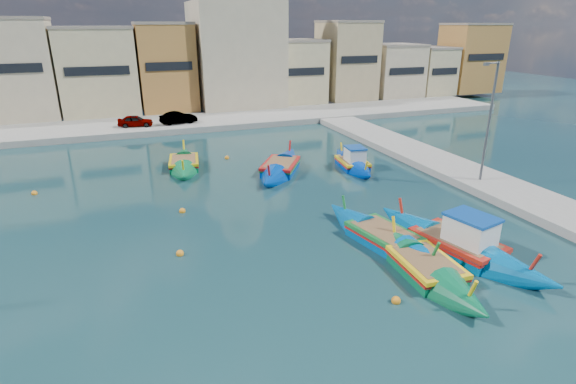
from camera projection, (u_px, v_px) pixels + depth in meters
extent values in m
plane|color=#112D35|center=(249.00, 283.00, 18.63)|extent=(160.00, 160.00, 0.00)
cube|color=gray|center=(566.00, 216.00, 24.49)|extent=(4.00, 70.00, 0.50)
cube|color=gray|center=(164.00, 124.00, 46.56)|extent=(80.00, 8.00, 0.60)
cube|color=#C1B190|center=(14.00, 71.00, 46.38)|extent=(7.88, 6.24, 9.89)
cube|color=gray|center=(3.00, 18.00, 44.59)|extent=(8.04, 6.37, 0.30)
cube|color=black|center=(7.00, 68.00, 43.42)|extent=(6.30, 0.10, 0.90)
cube|color=#C5B688|center=(99.00, 72.00, 49.74)|extent=(7.88, 7.44, 8.99)
cube|color=gray|center=(92.00, 27.00, 48.11)|extent=(8.04, 7.59, 0.30)
cube|color=black|center=(98.00, 71.00, 46.28)|extent=(6.30, 0.10, 0.90)
cube|color=#BB7E3A|center=(166.00, 68.00, 51.50)|extent=(6.17, 6.13, 9.43)
cube|color=gray|center=(162.00, 23.00, 49.79)|extent=(6.29, 6.26, 0.30)
cube|color=black|center=(169.00, 66.00, 48.60)|extent=(4.93, 0.10, 0.90)
cube|color=tan|center=(229.00, 80.00, 55.26)|extent=(7.31, 7.69, 6.05)
cube|color=gray|center=(228.00, 53.00, 54.14)|extent=(7.46, 7.85, 0.30)
cube|color=black|center=(237.00, 81.00, 51.74)|extent=(5.85, 0.10, 0.90)
cube|color=#C5B688|center=(290.00, 72.00, 57.48)|extent=(7.54, 7.30, 7.41)
cube|color=gray|center=(290.00, 40.00, 56.13)|extent=(7.69, 7.45, 0.30)
cube|color=black|center=(301.00, 72.00, 54.11)|extent=(6.03, 0.10, 0.90)
cube|color=tan|center=(346.00, 61.00, 59.56)|extent=(6.36, 6.97, 9.63)
cube|color=gray|center=(348.00, 21.00, 57.82)|extent=(6.48, 7.11, 0.30)
cube|color=black|center=(360.00, 60.00, 56.29)|extent=(5.09, 0.10, 0.90)
cube|color=#C1B190|center=(393.00, 71.00, 62.35)|extent=(6.63, 6.70, 6.65)
cube|color=gray|center=(395.00, 45.00, 61.13)|extent=(6.76, 6.83, 0.30)
cube|color=black|center=(407.00, 71.00, 59.25)|extent=(5.30, 0.10, 0.90)
cube|color=#C5B688|center=(427.00, 71.00, 64.80)|extent=(5.08, 7.51, 6.20)
cube|color=gray|center=(430.00, 47.00, 63.66)|extent=(5.18, 7.66, 0.30)
cube|color=black|center=(445.00, 71.00, 61.36)|extent=(4.06, 0.10, 0.90)
cube|color=#BB7E3A|center=(471.00, 59.00, 65.87)|extent=(7.79, 6.00, 9.33)
cube|color=gray|center=(475.00, 24.00, 64.18)|extent=(7.95, 6.12, 0.30)
cube|color=black|center=(487.00, 57.00, 63.03)|extent=(6.23, 0.10, 0.90)
cube|color=#C1B190|center=(236.00, 54.00, 54.66)|extent=(10.00, 10.00, 12.00)
cylinder|color=#595B60|center=(488.00, 127.00, 28.26)|extent=(0.16, 0.16, 8.00)
cylinder|color=#595B60|center=(493.00, 63.00, 26.76)|extent=(1.00, 0.10, 0.10)
cube|color=#595B60|center=(486.00, 64.00, 26.62)|extent=(0.35, 0.15, 0.18)
imported|color=#4C1919|center=(135.00, 121.00, 44.02)|extent=(3.47, 1.85, 1.12)
imported|color=#4C1919|center=(178.00, 118.00, 45.38)|extent=(3.81, 1.93, 1.20)
cube|color=#0061A4|center=(456.00, 248.00, 21.04)|extent=(2.99, 4.26, 1.08)
cone|color=#0061A4|center=(405.00, 224.00, 23.52)|extent=(2.91, 3.95, 2.78)
cone|color=#0061A4|center=(522.00, 277.00, 18.53)|extent=(2.91, 3.95, 2.78)
cube|color=red|center=(458.00, 240.00, 20.88)|extent=(3.12, 4.49, 0.20)
cube|color=red|center=(457.00, 243.00, 20.95)|extent=(3.11, 4.36, 0.11)
cube|color=olive|center=(458.00, 238.00, 20.85)|extent=(2.59, 3.85, 0.07)
cylinder|color=red|center=(401.00, 209.00, 23.52)|extent=(0.26, 0.53, 1.18)
cylinder|color=red|center=(533.00, 266.00, 18.03)|extent=(0.26, 0.53, 1.18)
cube|color=white|center=(470.00, 231.00, 20.21)|extent=(1.92, 2.26, 1.19)
cube|color=#0F47A5|center=(473.00, 217.00, 19.97)|extent=(2.04, 2.42, 0.13)
cube|color=#0033A3|center=(352.00, 165.00, 33.51)|extent=(2.15, 3.05, 0.89)
cone|color=#0033A3|center=(342.00, 156.00, 35.63)|extent=(2.13, 2.86, 2.22)
cone|color=#0033A3|center=(364.00, 174.00, 31.35)|extent=(2.13, 2.86, 2.22)
cube|color=yellow|center=(353.00, 161.00, 33.37)|extent=(2.24, 3.21, 0.16)
cube|color=red|center=(352.00, 163.00, 33.43)|extent=(2.25, 3.11, 0.09)
cube|color=olive|center=(353.00, 160.00, 33.35)|extent=(1.85, 2.76, 0.05)
cylinder|color=yellow|center=(341.00, 149.00, 35.64)|extent=(0.18, 0.43, 0.97)
cylinder|color=yellow|center=(366.00, 168.00, 30.94)|extent=(0.18, 0.43, 0.97)
cube|color=white|center=(355.00, 155.00, 32.80)|extent=(1.43, 1.60, 0.98)
cube|color=#0F47A5|center=(355.00, 148.00, 32.61)|extent=(1.52, 1.71, 0.11)
cube|color=#003AA7|center=(280.00, 169.00, 32.53)|extent=(3.71, 4.12, 1.07)
cone|color=#003AA7|center=(289.00, 157.00, 35.18)|extent=(3.57, 3.90, 2.69)
cone|color=#003AA7|center=(270.00, 181.00, 29.84)|extent=(3.57, 3.90, 2.69)
cube|color=red|center=(280.00, 163.00, 32.37)|extent=(3.89, 4.33, 0.19)
cube|color=#197F33|center=(280.00, 166.00, 32.44)|extent=(3.84, 4.23, 0.11)
cube|color=olive|center=(280.00, 162.00, 32.34)|extent=(3.27, 3.68, 0.06)
cylinder|color=red|center=(290.00, 148.00, 35.20)|extent=(0.40, 0.51, 1.16)
cylinder|color=red|center=(269.00, 173.00, 29.34)|extent=(0.40, 0.51, 1.16)
cube|color=#0B7341|center=(184.00, 165.00, 33.44)|extent=(2.47, 3.33, 1.01)
cone|color=#0B7341|center=(184.00, 156.00, 35.74)|extent=(2.44, 3.14, 2.49)
cone|color=#0B7341|center=(184.00, 175.00, 31.11)|extent=(2.44, 3.14, 2.49)
cube|color=yellow|center=(184.00, 160.00, 33.30)|extent=(2.57, 3.50, 0.18)
cube|color=red|center=(184.00, 162.00, 33.36)|extent=(2.57, 3.40, 0.10)
cube|color=olive|center=(184.00, 159.00, 33.27)|extent=(2.12, 3.01, 0.06)
cylinder|color=yellow|center=(184.00, 147.00, 35.74)|extent=(0.21, 0.49, 1.10)
cylinder|color=yellow|center=(183.00, 167.00, 30.65)|extent=(0.21, 0.49, 1.10)
cube|color=#005BA6|center=(383.00, 239.00, 21.96)|extent=(2.61, 3.74, 1.00)
cone|color=#005BA6|center=(347.00, 218.00, 24.21)|extent=(2.56, 3.48, 2.55)
cone|color=#005BA6|center=(428.00, 263.00, 19.68)|extent=(2.56, 3.48, 2.55)
cube|color=#187931|center=(384.00, 231.00, 21.81)|extent=(2.72, 3.94, 0.18)
cube|color=red|center=(384.00, 235.00, 21.88)|extent=(2.72, 3.82, 0.10)
cube|color=olive|center=(384.00, 230.00, 21.78)|extent=(2.26, 3.38, 0.06)
cylinder|color=#187931|center=(344.00, 205.00, 24.20)|extent=(0.23, 0.49, 1.09)
cylinder|color=#187931|center=(435.00, 252.00, 19.23)|extent=(0.23, 0.49, 1.09)
cube|color=#0A6E42|center=(426.00, 270.00, 19.19)|extent=(2.27, 3.29, 1.02)
cone|color=#0A6E42|center=(396.00, 242.00, 21.51)|extent=(2.26, 3.09, 2.53)
cone|color=#0A6E42|center=(464.00, 303.00, 16.83)|extent=(2.26, 3.09, 2.53)
cube|color=yellow|center=(427.00, 261.00, 19.04)|extent=(2.37, 3.47, 0.18)
cube|color=red|center=(426.00, 265.00, 19.10)|extent=(2.38, 3.36, 0.10)
cube|color=olive|center=(427.00, 260.00, 19.01)|extent=(1.95, 2.98, 0.06)
cylinder|color=yellow|center=(394.00, 228.00, 21.51)|extent=(0.18, 0.49, 1.11)
cylinder|color=yellow|center=(471.00, 292.00, 16.37)|extent=(0.18, 0.49, 1.11)
sphere|color=orange|center=(180.00, 254.00, 20.84)|extent=(0.36, 0.36, 0.36)
sphere|color=orange|center=(182.00, 211.00, 25.58)|extent=(0.36, 0.36, 0.36)
sphere|color=orange|center=(227.00, 158.00, 35.74)|extent=(0.36, 0.36, 0.36)
sphere|color=orange|center=(34.00, 193.00, 28.26)|extent=(0.36, 0.36, 0.36)
sphere|color=orange|center=(501.00, 202.00, 26.93)|extent=(0.36, 0.36, 0.36)
sphere|color=orange|center=(396.00, 301.00, 17.29)|extent=(0.36, 0.36, 0.36)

